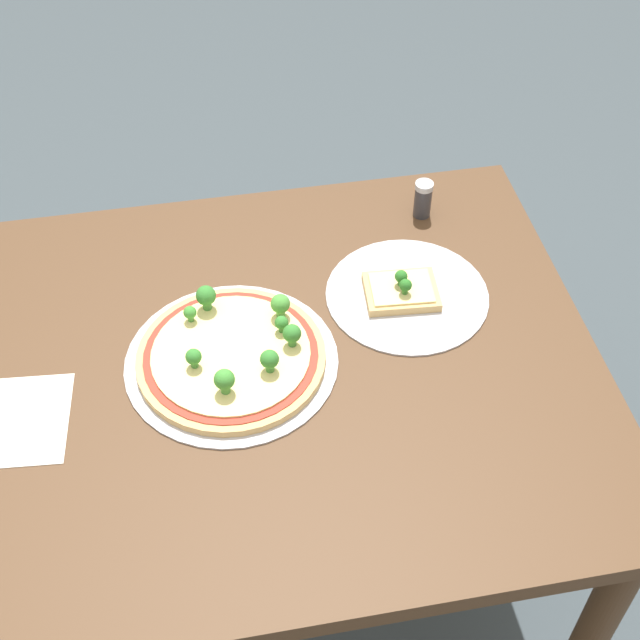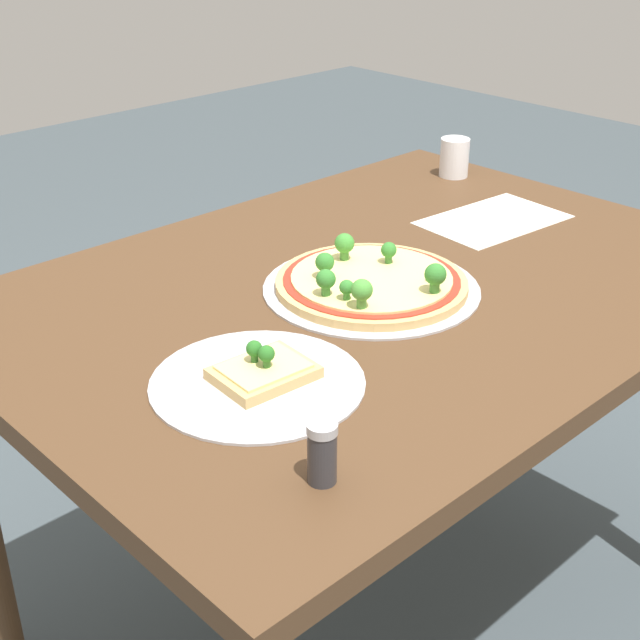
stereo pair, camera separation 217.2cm
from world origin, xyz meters
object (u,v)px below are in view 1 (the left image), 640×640
dining_table (219,409)px  condiment_shaker (421,199)px  pizza_tray_whole (230,356)px  pizza_tray_slice (402,293)px

dining_table → condiment_shaker: size_ratio=16.68×
dining_table → pizza_tray_whole: bearing=-146.6°
pizza_tray_whole → dining_table: bearing=33.4°
pizza_tray_whole → pizza_tray_slice: size_ratio=1.22×
dining_table → pizza_tray_slice: bearing=-161.4°
pizza_tray_slice → condiment_shaker: size_ratio=3.79×
pizza_tray_whole → pizza_tray_slice: bearing=-163.0°
dining_table → pizza_tray_slice: pizza_tray_slice is taller
dining_table → condiment_shaker: 0.56m
pizza_tray_whole → pizza_tray_slice: 0.33m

